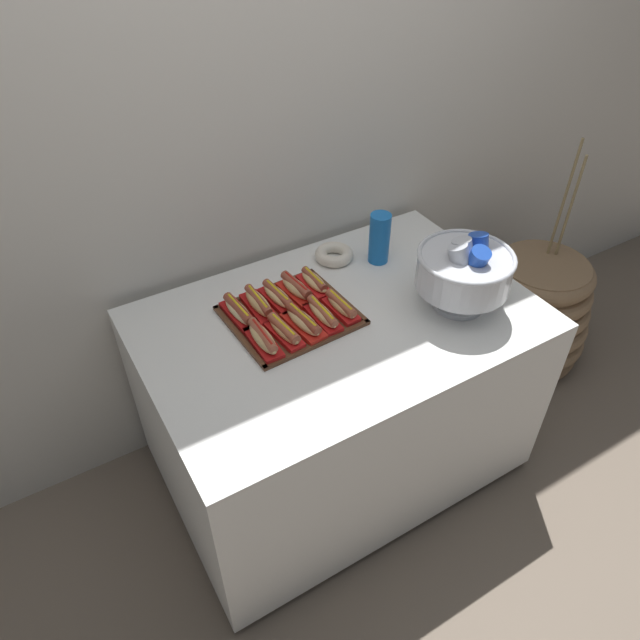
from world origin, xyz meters
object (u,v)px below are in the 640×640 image
object	(u,v)px
floor_vase	(532,312)
hot_dog_2	(303,322)
hot_dog_0	(263,339)
hot_dog_8	(296,288)
punch_bowl	(464,269)
hot_dog_3	(322,314)
serving_tray	(291,316)
buffet_table	(337,393)
hot_dog_7	(278,297)
hot_dog_9	(314,282)
cup_stack	(379,238)
hot_dog_1	(284,331)
hot_dog_6	(259,304)
donut	(334,255)
hot_dog_4	(341,306)
hot_dog_5	(239,312)

from	to	relation	value
floor_vase	hot_dog_2	bearing A→B (deg)	-176.79
hot_dog_0	hot_dog_8	world-z (taller)	hot_dog_8
punch_bowl	hot_dog_3	bearing A→B (deg)	160.51
hot_dog_0	hot_dog_3	distance (m)	0.23
serving_tray	hot_dog_8	xyz separation A→B (m)	(0.07, 0.09, 0.03)
buffet_table	serving_tray	xyz separation A→B (m)	(-0.14, 0.09, 0.38)
buffet_table	punch_bowl	bearing A→B (deg)	-21.03
hot_dog_7	hot_dog_9	xyz separation A→B (m)	(0.15, 0.01, -0.00)
hot_dog_9	hot_dog_7	bearing A→B (deg)	-177.33
floor_vase	cup_stack	xyz separation A→B (m)	(-0.85, 0.13, 0.62)
hot_dog_8	cup_stack	distance (m)	0.38
hot_dog_0	hot_dog_2	distance (m)	0.15
hot_dog_8	buffet_table	bearing A→B (deg)	-68.40
hot_dog_2	hot_dog_8	size ratio (longest dim) A/B	1.09
punch_bowl	buffet_table	bearing A→B (deg)	158.97
hot_dog_0	buffet_table	bearing A→B (deg)	0.12
floor_vase	hot_dog_0	world-z (taller)	floor_vase
hot_dog_1	punch_bowl	bearing A→B (deg)	-14.27
floor_vase	punch_bowl	xyz separation A→B (m)	(-0.77, -0.23, 0.67)
serving_tray	punch_bowl	world-z (taller)	punch_bowl
hot_dog_8	punch_bowl	size ratio (longest dim) A/B	0.53
floor_vase	hot_dog_3	distance (m)	1.34
hot_dog_6	punch_bowl	xyz separation A→B (m)	(0.61, -0.32, 0.11)
hot_dog_0	punch_bowl	distance (m)	0.70
buffet_table	donut	size ratio (longest dim) A/B	9.08
hot_dog_4	hot_dog_8	size ratio (longest dim) A/B	0.94
donut	serving_tray	bearing A→B (deg)	-144.91
buffet_table	hot_dog_5	bearing A→B (deg)	150.81
hot_dog_4	hot_dog_3	bearing A→B (deg)	-177.33
floor_vase	donut	distance (m)	1.15
hot_dog_6	hot_dog_3	bearing A→B (deg)	-45.05
hot_dog_2	hot_dog_0	bearing A→B (deg)	-177.33
hot_dog_4	hot_dog_9	xyz separation A→B (m)	(-0.01, 0.16, -0.00)
hot_dog_2	donut	distance (m)	0.43
hot_dog_5	hot_dog_4	bearing A→B (deg)	-26.14
hot_dog_6	hot_dog_7	world-z (taller)	hot_dog_6
floor_vase	donut	size ratio (longest dim) A/B	7.60
hot_dog_8	donut	distance (m)	0.27
hot_dog_1	hot_dog_7	size ratio (longest dim) A/B	0.96
hot_dog_1	hot_dog_8	bearing A→B (deg)	50.40
hot_dog_6	punch_bowl	bearing A→B (deg)	-27.54
hot_dog_8	hot_dog_4	bearing A→B (deg)	-62.88
floor_vase	hot_dog_9	bearing A→B (deg)	175.07
hot_dog_3	hot_dog_6	bearing A→B (deg)	134.95
buffet_table	serving_tray	size ratio (longest dim) A/B	3.16
punch_bowl	floor_vase	bearing A→B (deg)	16.65
hot_dog_7	punch_bowl	size ratio (longest dim) A/B	0.55
hot_dog_0	hot_dog_7	distance (m)	0.22
floor_vase	hot_dog_6	distance (m)	1.49
hot_dog_0	hot_dog_5	world-z (taller)	hot_dog_0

